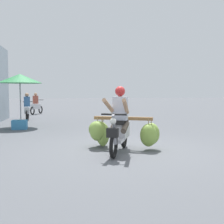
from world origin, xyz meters
The scene contains 7 objects.
ground_plane centered at (0.00, 0.00, 0.00)m, with size 120.00×120.00×0.00m, color #56595E.
motorbike_main_loaded centered at (-0.14, 0.09, 0.50)m, with size 1.86×1.95×1.58m.
motorbike_distant_ahead_left centered at (3.17, 15.90, 0.57)m, with size 0.50×1.62×1.40m.
motorbike_distant_ahead_right centered at (-3.28, 11.89, 0.57)m, with size 0.77×1.53×1.40m.
motorbike_distant_far_ahead centered at (-3.36, 8.20, 0.57)m, with size 0.50×1.62×1.40m.
market_umbrella_near_shop centered at (-3.25, 5.27, 2.00)m, with size 1.80×1.80×2.19m.
produce_crate centered at (-3.18, 4.43, 0.18)m, with size 0.56×0.40×0.36m, color teal.
Camera 1 is at (-1.48, -6.58, 1.44)m, focal length 44.01 mm.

